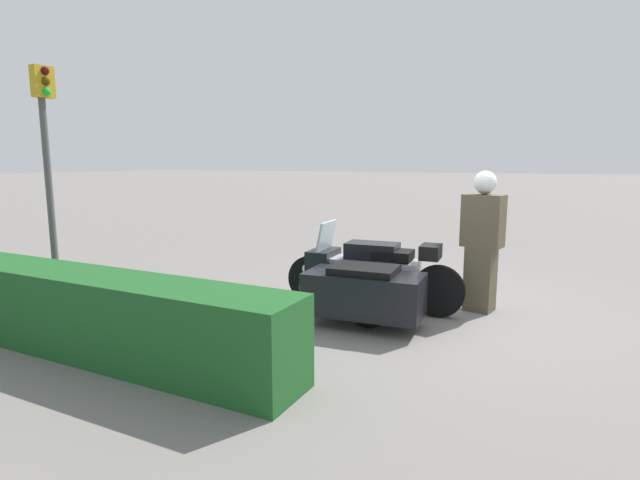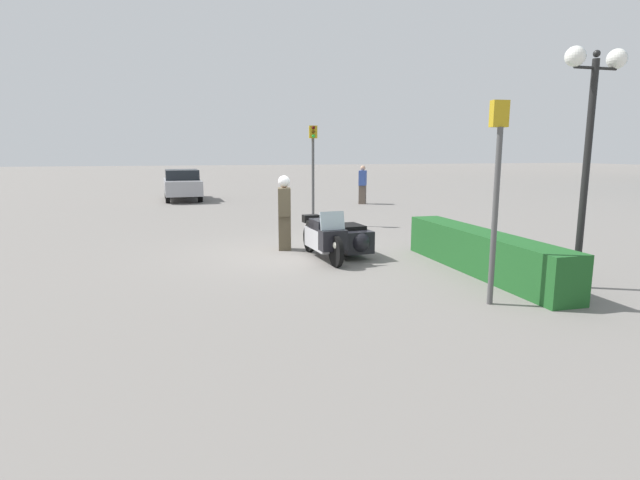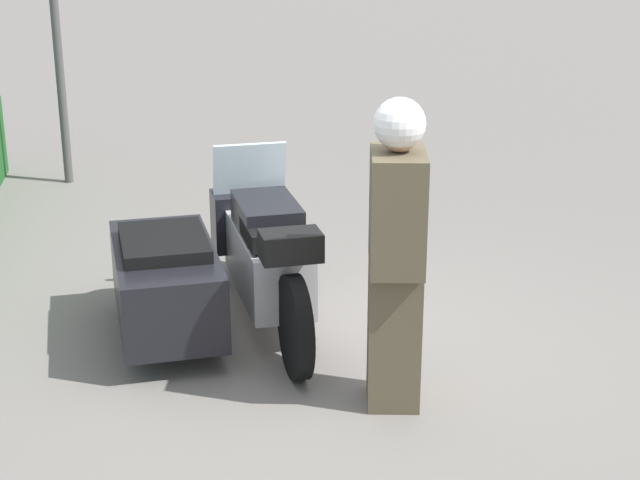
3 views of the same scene
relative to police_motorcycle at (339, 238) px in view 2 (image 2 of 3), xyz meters
The scene contains 9 objects.
ground_plane 1.18m from the police_motorcycle, 136.36° to the right, with size 160.00×160.00×0.00m, color slate.
police_motorcycle is the anchor object (origin of this frame).
officer_rider 1.71m from the police_motorcycle, 142.40° to the right, with size 0.55×0.39×1.85m.
hedge_bush_curbside 3.16m from the police_motorcycle, 47.91° to the left, with size 4.99×0.69×0.84m, color #1E5623.
twin_lamp_post 5.58m from the police_motorcycle, 43.63° to the left, with size 0.33×1.19×4.14m.
traffic_light_near 4.51m from the police_motorcycle, 18.05° to the left, with size 0.23×0.27×3.19m.
traffic_light_far 5.50m from the police_motorcycle, behind, with size 0.22×0.28×3.24m.
parked_car_background 15.77m from the police_motorcycle, 167.41° to the right, with size 4.40×1.91×1.53m.
pedestrian_bystander 12.19m from the police_motorcycle, 157.33° to the left, with size 0.59×0.51×1.78m.
Camera 2 is at (11.55, -2.64, 2.42)m, focal length 28.00 mm.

